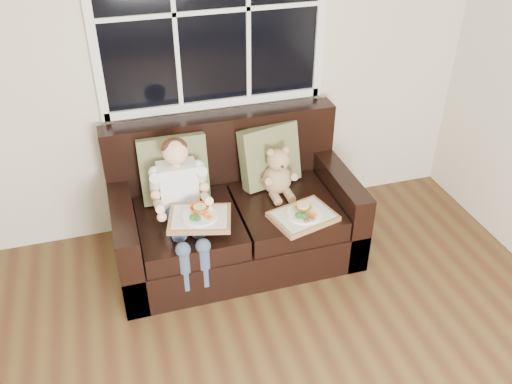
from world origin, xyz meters
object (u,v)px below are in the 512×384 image
object	(u,v)px
child	(181,195)
teddy_bear	(278,174)
tray_right	(303,215)
tray_left	(200,217)
loveseat	(234,215)

from	to	relation	value
child	teddy_bear	bearing A→B (deg)	9.64
teddy_bear	tray_right	xyz separation A→B (m)	(0.06, -0.37, -0.12)
tray_left	loveseat	bearing A→B (deg)	60.81
teddy_bear	tray_right	size ratio (longest dim) A/B	0.79
teddy_bear	tray_left	bearing A→B (deg)	-154.21
tray_right	child	bearing A→B (deg)	147.88
loveseat	tray_left	distance (m)	0.51
loveseat	tray_left	size ratio (longest dim) A/B	3.70
loveseat	child	bearing A→B (deg)	-162.85
child	loveseat	bearing A→B (deg)	17.15
child	tray_right	size ratio (longest dim) A/B	1.77
child	tray_left	distance (m)	0.22
loveseat	child	xyz separation A→B (m)	(-0.38, -0.12, 0.33)
teddy_bear	tray_right	bearing A→B (deg)	-81.11
tray_left	tray_right	xyz separation A→B (m)	(0.69, -0.05, -0.10)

